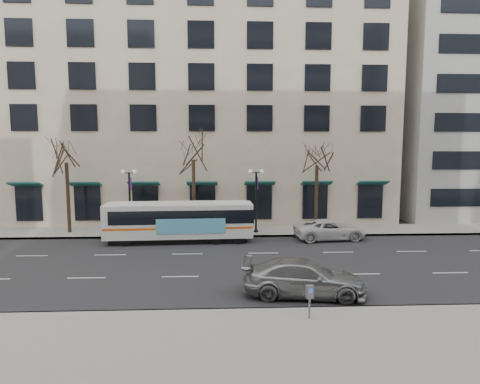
{
  "coord_description": "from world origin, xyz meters",
  "views": [
    {
      "loc": [
        2.33,
        -23.45,
        7.01
      ],
      "look_at": [
        3.48,
        2.99,
        4.0
      ],
      "focal_mm": 30.0,
      "sensor_mm": 36.0,
      "label": 1
    }
  ],
  "objects": [
    {
      "name": "sidewalk_far",
      "position": [
        5.0,
        9.0,
        0.07
      ],
      "size": [
        80.0,
        4.0,
        0.15
      ],
      "primitive_type": "cube",
      "color": "gray",
      "rests_on": "ground"
    },
    {
      "name": "silver_car",
      "position": [
        6.14,
        -5.26,
        0.84
      ],
      "size": [
        6.03,
        3.1,
        1.67
      ],
      "primitive_type": "imported",
      "rotation": [
        0.0,
        0.0,
        1.44
      ],
      "color": "#96999D",
      "rests_on": "ground"
    },
    {
      "name": "white_pickup",
      "position": [
        10.46,
        6.07,
        0.75
      ],
      "size": [
        5.59,
        2.96,
        1.5
      ],
      "primitive_type": "imported",
      "rotation": [
        0.0,
        0.0,
        1.66
      ],
      "color": "silver",
      "rests_on": "ground"
    },
    {
      "name": "tree_far_right",
      "position": [
        10.0,
        8.8,
        6.42
      ],
      "size": [
        3.6,
        3.6,
        8.06
      ],
      "color": "black",
      "rests_on": "ground"
    },
    {
      "name": "ground",
      "position": [
        0.0,
        0.0,
        0.0
      ],
      "size": [
        160.0,
        160.0,
        0.0
      ],
      "primitive_type": "plane",
      "color": "black",
      "rests_on": "ground"
    },
    {
      "name": "lamp_post_left",
      "position": [
        -4.99,
        8.2,
        2.94
      ],
      "size": [
        1.22,
        0.45,
        5.21
      ],
      "color": "black",
      "rests_on": "ground"
    },
    {
      "name": "pay_station",
      "position": [
        5.78,
        -8.19,
        1.14
      ],
      "size": [
        0.32,
        0.23,
        1.37
      ],
      "rotation": [
        0.0,
        0.0,
        0.12
      ],
      "color": "slate",
      "rests_on": "sidewalk_near"
    },
    {
      "name": "tree_far_mid",
      "position": [
        0.0,
        8.8,
        6.91
      ],
      "size": [
        3.6,
        3.6,
        8.55
      ],
      "color": "black",
      "rests_on": "ground"
    },
    {
      "name": "lamp_post_right",
      "position": [
        5.01,
        8.2,
        2.94
      ],
      "size": [
        1.22,
        0.45,
        5.21
      ],
      "color": "black",
      "rests_on": "ground"
    },
    {
      "name": "building_hotel",
      "position": [
        -2.0,
        21.0,
        12.0
      ],
      "size": [
        40.0,
        20.0,
        24.0
      ],
      "primitive_type": "cube",
      "color": "tan",
      "rests_on": "ground"
    },
    {
      "name": "city_bus",
      "position": [
        -0.8,
        5.8,
        1.59
      ],
      "size": [
        10.85,
        2.77,
        2.92
      ],
      "rotation": [
        0.0,
        0.0,
        0.04
      ],
      "color": "white",
      "rests_on": "ground"
    },
    {
      "name": "tree_far_left",
      "position": [
        -10.0,
        8.8,
        6.7
      ],
      "size": [
        3.6,
        3.6,
        8.34
      ],
      "color": "black",
      "rests_on": "ground"
    }
  ]
}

